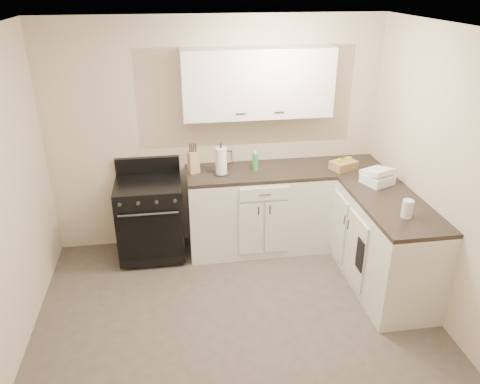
{
  "coord_description": "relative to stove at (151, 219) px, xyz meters",
  "views": [
    {
      "loc": [
        -0.48,
        -3.06,
        2.84
      ],
      "look_at": [
        0.12,
        0.85,
        1.0
      ],
      "focal_mm": 35.0,
      "sensor_mm": 36.0,
      "label": 1
    }
  ],
  "objects": [
    {
      "name": "floor",
      "position": [
        0.76,
        -1.48,
        -0.46
      ],
      "size": [
        3.6,
        3.6,
        0.0
      ],
      "primitive_type": "plane",
      "color": "#473F38",
      "rests_on": "ground"
    },
    {
      "name": "ceiling",
      "position": [
        0.76,
        -1.48,
        2.04
      ],
      "size": [
        3.6,
        3.6,
        0.0
      ],
      "primitive_type": "plane",
      "color": "white",
      "rests_on": "wall_back"
    },
    {
      "name": "wall_back",
      "position": [
        0.76,
        0.32,
        0.79
      ],
      "size": [
        3.6,
        0.0,
        3.6
      ],
      "primitive_type": "plane",
      "rotation": [
        1.57,
        0.0,
        0.0
      ],
      "color": "beige",
      "rests_on": "ground"
    },
    {
      "name": "wall_right",
      "position": [
        2.56,
        -1.48,
        0.79
      ],
      "size": [
        0.0,
        3.6,
        3.6
      ],
      "primitive_type": "plane",
      "rotation": [
        1.57,
        0.0,
        -1.57
      ],
      "color": "beige",
      "rests_on": "ground"
    },
    {
      "name": "base_cabinets_back",
      "position": [
        1.18,
        0.02,
        -0.01
      ],
      "size": [
        1.55,
        0.6,
        0.9
      ],
      "primitive_type": "cube",
      "color": "silver",
      "rests_on": "floor"
    },
    {
      "name": "base_cabinets_right",
      "position": [
        2.26,
        -0.63,
        -0.01
      ],
      "size": [
        0.6,
        1.9,
        0.9
      ],
      "primitive_type": "cube",
      "color": "silver",
      "rests_on": "floor"
    },
    {
      "name": "countertop_back",
      "position": [
        1.18,
        0.02,
        0.46
      ],
      "size": [
        1.55,
        0.6,
        0.04
      ],
      "primitive_type": "cube",
      "color": "black",
      "rests_on": "base_cabinets_back"
    },
    {
      "name": "countertop_right",
      "position": [
        2.26,
        -0.63,
        0.46
      ],
      "size": [
        0.6,
        1.9,
        0.04
      ],
      "primitive_type": "cube",
      "color": "black",
      "rests_on": "base_cabinets_right"
    },
    {
      "name": "upper_cabinets",
      "position": [
        1.18,
        0.18,
        1.38
      ],
      "size": [
        1.55,
        0.3,
        0.7
      ],
      "primitive_type": "cube",
      "color": "white",
      "rests_on": "wall_back"
    },
    {
      "name": "stove",
      "position": [
        0.0,
        0.0,
        0.0
      ],
      "size": [
        0.69,
        0.59,
        0.83
      ],
      "primitive_type": "cube",
      "color": "black",
      "rests_on": "floor"
    },
    {
      "name": "knife_block",
      "position": [
        0.49,
        0.07,
        0.6
      ],
      "size": [
        0.13,
        0.12,
        0.23
      ],
      "primitive_type": "cube",
      "rotation": [
        0.0,
        0.0,
        0.34
      ],
      "color": "tan",
      "rests_on": "countertop_back"
    },
    {
      "name": "paper_towel",
      "position": [
        0.77,
        -0.01,
        0.62
      ],
      "size": [
        0.16,
        0.16,
        0.28
      ],
      "primitive_type": "cylinder",
      "rotation": [
        0.0,
        0.0,
        -0.42
      ],
      "color": "white",
      "rests_on": "countertop_back"
    },
    {
      "name": "soap_bottle",
      "position": [
        1.14,
        0.02,
        0.58
      ],
      "size": [
        0.08,
        0.08,
        0.19
      ],
      "primitive_type": "cylinder",
      "rotation": [
        0.0,
        0.0,
        -0.22
      ],
      "color": "green",
      "rests_on": "countertop_back"
    },
    {
      "name": "picture_frame",
      "position": [
        0.87,
        0.28,
        0.55
      ],
      "size": [
        0.11,
        0.05,
        0.14
      ],
      "primitive_type": "cube",
      "rotation": [
        -0.14,
        0.0,
        0.14
      ],
      "color": "black",
      "rests_on": "countertop_back"
    },
    {
      "name": "wicker_basket",
      "position": [
        2.09,
        -0.08,
        0.52
      ],
      "size": [
        0.32,
        0.27,
        0.09
      ],
      "primitive_type": "cube",
      "rotation": [
        0.0,
        0.0,
        0.38
      ],
      "color": "#A77A4E",
      "rests_on": "countertop_right"
    },
    {
      "name": "countertop_grill",
      "position": [
        2.29,
        -0.5,
        0.53
      ],
      "size": [
        0.33,
        0.33,
        0.1
      ],
      "primitive_type": "cube",
      "rotation": [
        0.0,
        0.0,
        0.4
      ],
      "color": "white",
      "rests_on": "countertop_right"
    },
    {
      "name": "glass_jar",
      "position": [
        2.24,
        -1.22,
        0.56
      ],
      "size": [
        0.11,
        0.11,
        0.16
      ],
      "primitive_type": "cylinder",
      "rotation": [
        0.0,
        0.0,
        0.12
      ],
      "color": "silver",
      "rests_on": "countertop_right"
    },
    {
      "name": "oven_mitt_near",
      "position": [
        1.94,
        -1.07,
        0.0
      ],
      "size": [
        0.02,
        0.15,
        0.26
      ],
      "primitive_type": "cube",
      "color": "black",
      "rests_on": "base_cabinets_right"
    },
    {
      "name": "oven_mitt_far",
      "position": [
        1.94,
        -1.07,
        0.05
      ],
      "size": [
        0.02,
        0.15,
        0.26
      ],
      "primitive_type": "cube",
      "color": "black",
      "rests_on": "base_cabinets_right"
    }
  ]
}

